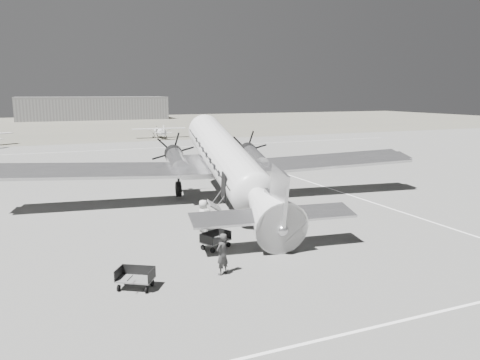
% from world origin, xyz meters
% --- Properties ---
extents(ground, '(260.00, 260.00, 0.00)m').
position_xyz_m(ground, '(0.00, 0.00, 0.00)').
color(ground, slate).
rests_on(ground, ground).
extents(taxi_line_near, '(60.00, 0.15, 0.01)m').
position_xyz_m(taxi_line_near, '(0.00, -14.00, 0.01)').
color(taxi_line_near, white).
rests_on(taxi_line_near, ground).
extents(taxi_line_right, '(0.15, 80.00, 0.01)m').
position_xyz_m(taxi_line_right, '(12.00, 0.00, 0.01)').
color(taxi_line_right, white).
rests_on(taxi_line_right, ground).
extents(taxi_line_horizon, '(90.00, 0.15, 0.01)m').
position_xyz_m(taxi_line_horizon, '(0.00, 40.00, 0.01)').
color(taxi_line_horizon, white).
rests_on(taxi_line_horizon, ground).
extents(grass_infield, '(260.00, 90.00, 0.01)m').
position_xyz_m(grass_infield, '(0.00, 95.00, 0.00)').
color(grass_infield, '#5D5B4F').
rests_on(grass_infield, ground).
extents(hangar_main, '(42.00, 14.00, 6.60)m').
position_xyz_m(hangar_main, '(5.00, 120.00, 3.30)').
color(hangar_main, slate).
rests_on(hangar_main, ground).
extents(dc3_airliner, '(33.11, 24.98, 5.84)m').
position_xyz_m(dc3_airliner, '(2.12, 3.55, 2.92)').
color(dc3_airliner, silver).
rests_on(dc3_airliner, ground).
extents(light_plane_right, '(9.65, 7.97, 1.93)m').
position_xyz_m(light_plane_right, '(9.41, 54.42, 0.97)').
color(light_plane_right, silver).
rests_on(light_plane_right, ground).
extents(baggage_cart_near, '(1.82, 1.62, 0.85)m').
position_xyz_m(baggage_cart_near, '(-1.71, -4.39, 0.42)').
color(baggage_cart_near, '#5C5C5C').
rests_on(baggage_cart_near, ground).
extents(baggage_cart_far, '(1.82, 1.68, 0.84)m').
position_xyz_m(baggage_cart_far, '(-6.32, -7.75, 0.42)').
color(baggage_cart_far, '#5C5C5C').
rests_on(baggage_cart_far, ground).
extents(ground_crew, '(0.79, 0.71, 1.82)m').
position_xyz_m(ground_crew, '(-2.60, -7.67, 0.91)').
color(ground_crew, '#303030').
rests_on(ground_crew, ground).
extents(ramp_agent, '(0.73, 0.87, 1.59)m').
position_xyz_m(ramp_agent, '(-1.46, -2.40, 0.79)').
color(ramp_agent, silver).
rests_on(ramp_agent, ground).
extents(passenger, '(0.73, 0.98, 1.81)m').
position_xyz_m(passenger, '(-1.32, -1.30, 0.90)').
color(passenger, '#B5B5B2').
rests_on(passenger, ground).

